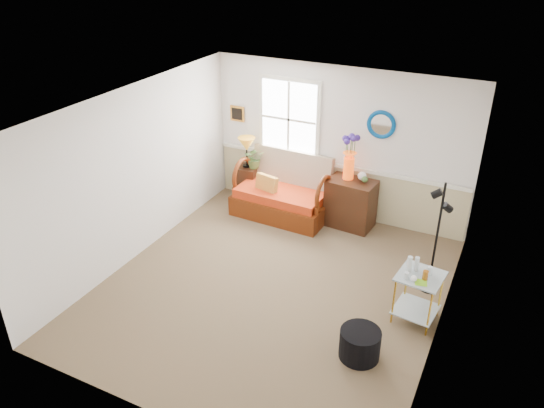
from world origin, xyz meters
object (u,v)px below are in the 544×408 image
at_px(loveseat, 282,187).
at_px(ottoman, 360,344).
at_px(lamp_stand, 248,183).
at_px(floor_lamp, 436,239).
at_px(cabinet, 350,203).
at_px(side_table, 417,298).

relative_size(loveseat, ottoman, 3.39).
bearing_deg(lamp_stand, floor_lamp, -20.15).
height_order(loveseat, cabinet, loveseat).
distance_m(cabinet, ottoman, 3.14).
xyz_separation_m(lamp_stand, side_table, (3.57, -2.05, 0.01)).
relative_size(cabinet, ottoman, 1.72).
relative_size(side_table, ottoman, 1.41).
distance_m(cabinet, floor_lamp, 2.05).
bearing_deg(loveseat, lamp_stand, 164.34).
height_order(cabinet, side_table, cabinet).
relative_size(loveseat, lamp_stand, 2.48).
relative_size(loveseat, floor_lamp, 0.99).
bearing_deg(side_table, lamp_stand, 150.15).
bearing_deg(loveseat, cabinet, 10.45).
distance_m(lamp_stand, ottoman, 4.36).
xyz_separation_m(lamp_stand, floor_lamp, (3.60, -1.32, 0.50)).
height_order(side_table, ottoman, side_table).
height_order(loveseat, floor_lamp, floor_lamp).
height_order(lamp_stand, cabinet, cabinet).
bearing_deg(cabinet, lamp_stand, -178.21).
xyz_separation_m(cabinet, ottoman, (1.13, -2.92, -0.23)).
xyz_separation_m(cabinet, floor_lamp, (1.59, -1.23, 0.41)).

